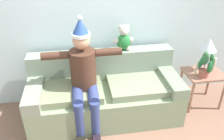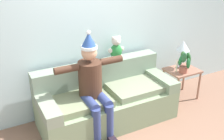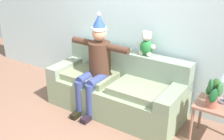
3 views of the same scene
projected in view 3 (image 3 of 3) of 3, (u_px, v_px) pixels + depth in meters
The scene contains 7 objects.
back_wall at pixel (136, 20), 4.30m from camera, with size 7.00×0.10×2.70m, color silver.
couch at pixel (118, 89), 4.29m from camera, with size 2.11×0.90×0.90m.
person_seated at pixel (96, 63), 4.13m from camera, with size 1.02×0.77×1.54m.
teddy_bear at pixel (146, 44), 4.05m from camera, with size 0.29×0.17×0.38m.
side_table at pixel (218, 111), 3.47m from camera, with size 0.56×0.46×0.57m.
potted_plant at pixel (213, 93), 3.31m from camera, with size 0.24×0.25×0.39m.
candle_tall at pixel (207, 92), 3.44m from camera, with size 0.04×0.04×0.22m.
Camera 3 is at (2.03, -2.21, 2.34)m, focal length 43.64 mm.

